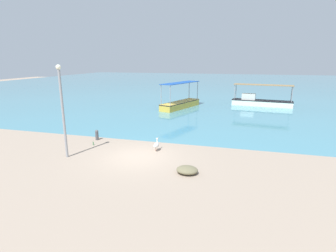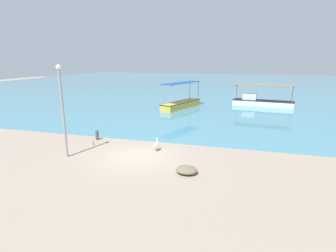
% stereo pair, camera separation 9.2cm
% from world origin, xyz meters
% --- Properties ---
extents(ground, '(120.00, 120.00, 0.00)m').
position_xyz_m(ground, '(0.00, 0.00, 0.00)').
color(ground, gray).
extents(harbor_water, '(110.00, 90.00, 0.00)m').
position_xyz_m(harbor_water, '(0.00, 48.00, 0.00)').
color(harbor_water, teal).
rests_on(harbor_water, ground).
extents(fishing_boat_center, '(3.60, 6.55, 2.96)m').
position_xyz_m(fishing_boat_center, '(-1.08, 16.21, 0.57)').
color(fishing_boat_center, gold).
rests_on(fishing_boat_center, harbor_water).
extents(fishing_boat_near_left, '(7.17, 2.42, 2.59)m').
position_xyz_m(fishing_boat_near_left, '(8.03, 20.26, 0.59)').
color(fishing_boat_near_left, white).
rests_on(fishing_boat_near_left, harbor_water).
extents(pelican, '(0.30, 0.80, 0.80)m').
position_xyz_m(pelican, '(0.74, 1.31, 0.38)').
color(pelican, '#E0997A').
rests_on(pelican, ground).
extents(lamp_post, '(0.28, 0.28, 5.28)m').
position_xyz_m(lamp_post, '(-3.97, -1.08, 2.99)').
color(lamp_post, gray).
rests_on(lamp_post, ground).
extents(mooring_bollard, '(0.23, 0.23, 0.74)m').
position_xyz_m(mooring_bollard, '(-4.01, 2.38, 0.39)').
color(mooring_bollard, '#47474C').
rests_on(mooring_bollard, ground).
extents(net_pile, '(1.09, 0.92, 0.37)m').
position_xyz_m(net_pile, '(3.24, -1.48, 0.18)').
color(net_pile, '#6B6549').
rests_on(net_pile, ground).
extents(glass_bottle, '(0.07, 0.07, 0.27)m').
position_xyz_m(glass_bottle, '(-3.65, 1.25, 0.11)').
color(glass_bottle, '#3F7F4C').
rests_on(glass_bottle, ground).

